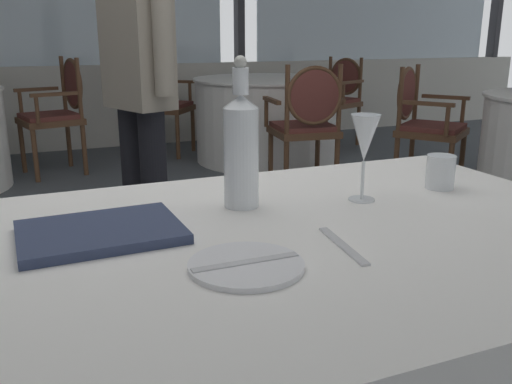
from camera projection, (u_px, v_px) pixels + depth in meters
The scene contains 16 objects.
ground_plane at pixel (167, 328), 2.27m from camera, with size 15.29×15.29×0.00m, color #4C5156.
window_wall_far at pixel (65, 41), 5.51m from camera, with size 11.76×0.14×2.73m.
side_plate at pixel (246, 265), 0.97m from camera, with size 0.20×0.20×0.01m, color white.
butter_knife at pixel (246, 263), 0.97m from camera, with size 0.20×0.02×0.00m, color silver.
dinner_fork at pixel (343, 245), 1.07m from camera, with size 0.20×0.02×0.00m, color silver.
water_bottle at pixel (241, 148), 1.28m from camera, with size 0.08×0.08×0.35m.
wine_glass at pixel (365, 140), 1.32m from camera, with size 0.07×0.07×0.21m.
water_tumbler at pixel (440, 172), 1.46m from camera, with size 0.07×0.07×0.09m, color white.
menu_book at pixel (100, 232), 1.12m from camera, with size 0.32×0.24×0.02m, color #2D3856.
dining_chair_0_0 at pixel (59, 106), 4.67m from camera, with size 0.56×0.61×0.97m.
background_table_2 at pixel (266, 119), 5.21m from camera, with size 1.36×1.36×0.77m.
dining_chair_2_0 at pixel (157, 95), 5.43m from camera, with size 0.65×0.66×0.99m.
dining_chair_2_1 at pixel (308, 118), 4.13m from camera, with size 0.58×0.52×0.95m.
dining_chair_2_2 at pixel (338, 93), 5.91m from camera, with size 0.60×0.64×0.92m.
dining_chair_3_2 at pixel (422, 117), 4.24m from camera, with size 0.66×0.64×0.93m.
diner_person_1 at pixel (139, 80), 2.65m from camera, with size 0.31×0.50×1.66m.
Camera 1 is at (-0.44, -2.01, 1.16)m, focal length 38.92 mm.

